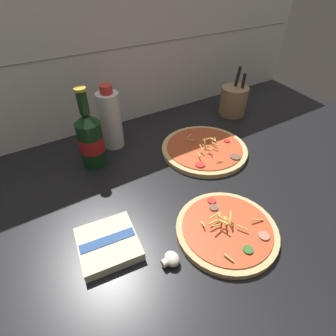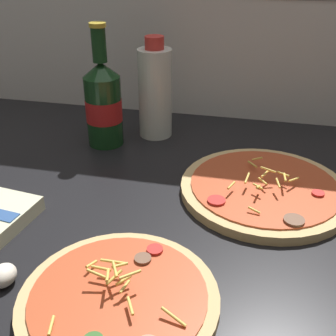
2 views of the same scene
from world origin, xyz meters
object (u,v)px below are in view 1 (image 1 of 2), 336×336
(pizza_far, at_px, (204,149))
(dish_towel, at_px, (108,244))
(beer_bottle, at_px, (91,139))
(oil_bottle, at_px, (111,120))
(mushroom_left, at_px, (171,259))
(utensil_crock, at_px, (233,100))
(pizza_near, at_px, (227,230))

(pizza_far, height_order, dish_towel, pizza_far)
(pizza_far, height_order, beer_bottle, beer_bottle)
(oil_bottle, bearing_deg, mushroom_left, -98.83)
(beer_bottle, distance_m, oil_bottle, 0.11)
(utensil_crock, xyz_separation_m, dish_towel, (-0.69, -0.34, -0.05))
(pizza_near, height_order, mushroom_left, pizza_near)
(pizza_far, distance_m, oil_bottle, 0.33)
(mushroom_left, bearing_deg, dish_towel, 132.29)
(mushroom_left, bearing_deg, pizza_near, -0.35)
(oil_bottle, relative_size, dish_towel, 1.46)
(oil_bottle, xyz_separation_m, mushroom_left, (-0.08, -0.49, -0.09))
(mushroom_left, bearing_deg, oil_bottle, 81.17)
(pizza_far, bearing_deg, mushroom_left, -137.51)
(pizza_near, relative_size, oil_bottle, 1.13)
(pizza_near, xyz_separation_m, utensil_crock, (0.43, 0.45, 0.05))
(pizza_far, distance_m, utensil_crock, 0.32)
(pizza_near, height_order, pizza_far, pizza_far)
(utensil_crock, distance_m, dish_towel, 0.77)
(mushroom_left, distance_m, dish_towel, 0.15)
(pizza_far, bearing_deg, pizza_near, -119.04)
(utensil_crock, bearing_deg, mushroom_left, -142.58)
(pizza_near, height_order, utensil_crock, utensil_crock)
(pizza_far, height_order, oil_bottle, oil_bottle)
(pizza_near, xyz_separation_m, beer_bottle, (-0.17, 0.43, 0.08))
(pizza_near, xyz_separation_m, pizza_far, (0.16, 0.29, 0.00))
(pizza_far, xyz_separation_m, utensil_crock, (0.27, 0.16, 0.05))
(mushroom_left, relative_size, utensil_crock, 0.21)
(mushroom_left, height_order, utensil_crock, utensil_crock)
(oil_bottle, bearing_deg, dish_towel, -114.54)
(beer_bottle, xyz_separation_m, dish_towel, (-0.08, -0.32, -0.08))
(beer_bottle, height_order, dish_towel, beer_bottle)
(beer_bottle, bearing_deg, mushroom_left, -87.86)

